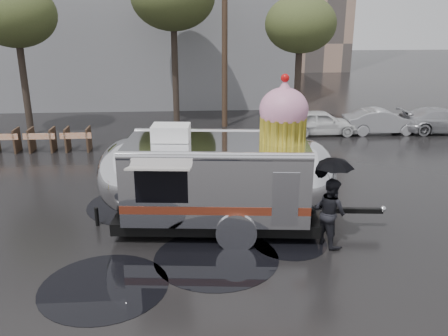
{
  "coord_description": "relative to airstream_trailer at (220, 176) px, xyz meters",
  "views": [
    {
      "loc": [
        0.86,
        -9.92,
        5.79
      ],
      "look_at": [
        1.67,
        2.08,
        1.73
      ],
      "focal_mm": 38.0,
      "sensor_mm": 36.0,
      "label": 1
    }
  ],
  "objects": [
    {
      "name": "ground",
      "position": [
        -1.57,
        -2.07,
        -1.52
      ],
      "size": [
        120.0,
        120.0,
        0.0
      ],
      "primitive_type": "plane",
      "color": "black",
      "rests_on": "ground"
    },
    {
      "name": "puddles",
      "position": [
        -0.96,
        -0.34,
        -1.52
      ],
      "size": [
        6.85,
        7.59,
        0.01
      ],
      "color": "black",
      "rests_on": "ground"
    },
    {
      "name": "utility_pole",
      "position": [
        0.93,
        11.93,
        3.1
      ],
      "size": [
        1.6,
        0.28,
        9.0
      ],
      "color": "#473323",
      "rests_on": "ground"
    },
    {
      "name": "tree_left",
      "position": [
        -8.57,
        10.93,
        3.96
      ],
      "size": [
        3.64,
        3.64,
        6.95
      ],
      "color": "#382D26",
      "rests_on": "ground"
    },
    {
      "name": "tree_right",
      "position": [
        4.43,
        10.93,
        3.54
      ],
      "size": [
        3.36,
        3.36,
        6.42
      ],
      "color": "#382D26",
      "rests_on": "ground"
    },
    {
      "name": "barricade_row",
      "position": [
        -7.12,
        7.9,
        -1.0
      ],
      "size": [
        4.3,
        0.8,
        1.0
      ],
      "color": "#473323",
      "rests_on": "ground"
    },
    {
      "name": "parked_cars",
      "position": [
        10.22,
        9.93,
        -0.8
      ],
      "size": [
        13.2,
        1.9,
        1.5
      ],
      "color": "silver",
      "rests_on": "ground"
    },
    {
      "name": "airstream_trailer",
      "position": [
        0.0,
        0.0,
        0.0
      ],
      "size": [
        8.03,
        3.27,
        4.34
      ],
      "rotation": [
        0.0,
        0.0,
        -0.09
      ],
      "color": "silver",
      "rests_on": "ground"
    },
    {
      "name": "person_right",
      "position": [
        2.73,
        -1.18,
        -0.62
      ],
      "size": [
        0.79,
        0.98,
        1.8
      ],
      "primitive_type": "imported",
      "rotation": [
        0.0,
        0.0,
        2.0
      ],
      "color": "black",
      "rests_on": "ground"
    },
    {
      "name": "umbrella_black",
      "position": [
        2.73,
        -1.18,
        0.43
      ],
      "size": [
        1.19,
        1.19,
        2.36
      ],
      "color": "black",
      "rests_on": "ground"
    },
    {
      "name": "tripod",
      "position": [
        2.16,
        -0.54,
        -0.67
      ],
      "size": [
        0.59,
        0.57,
        1.45
      ],
      "rotation": [
        0.0,
        0.0,
        -0.31
      ],
      "color": "black",
      "rests_on": "ground"
    }
  ]
}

